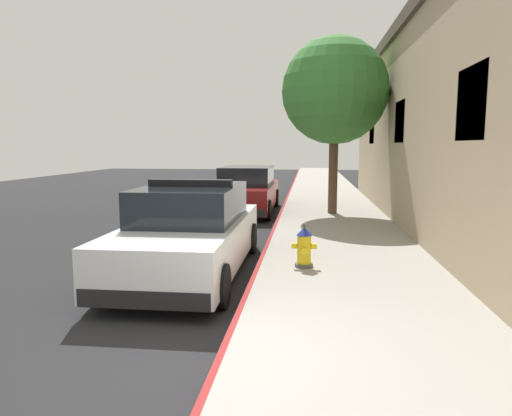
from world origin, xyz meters
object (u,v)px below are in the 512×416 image
(police_cruiser, at_px, (190,232))
(fire_hydrant, at_px, (304,247))
(street_tree, at_px, (335,91))
(parked_car_silver_ahead, at_px, (247,191))

(police_cruiser, height_order, fire_hydrant, police_cruiser)
(fire_hydrant, bearing_deg, police_cruiser, -178.90)
(police_cruiser, bearing_deg, street_tree, 67.14)
(fire_hydrant, relative_size, street_tree, 0.14)
(parked_car_silver_ahead, xyz_separation_m, street_tree, (2.85, -1.06, 3.17))
(police_cruiser, bearing_deg, parked_car_silver_ahead, 90.18)
(fire_hydrant, bearing_deg, parked_car_silver_ahead, 104.80)
(police_cruiser, xyz_separation_m, fire_hydrant, (2.01, 0.04, -0.23))
(police_cruiser, relative_size, parked_car_silver_ahead, 1.00)
(police_cruiser, distance_m, parked_car_silver_ahead, 7.76)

